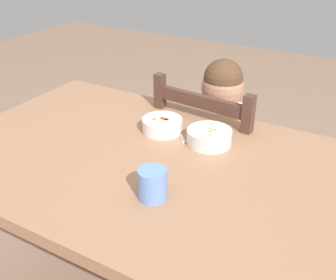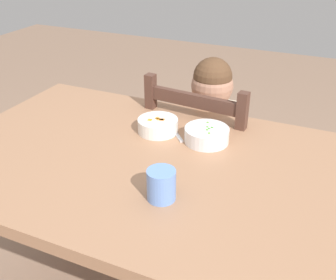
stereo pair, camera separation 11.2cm
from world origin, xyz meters
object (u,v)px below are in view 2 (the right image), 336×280
(dining_table, at_px, (163,189))
(bowl_of_carrots, at_px, (158,125))
(spoon, at_px, (174,129))
(child_figure, at_px, (208,134))
(bowl_of_peas, at_px, (207,135))
(dining_chair, at_px, (205,170))
(drinking_cup, at_px, (161,185))

(dining_table, height_order, bowl_of_carrots, bowl_of_carrots)
(spoon, bearing_deg, dining_table, -75.76)
(child_figure, distance_m, spoon, 0.30)
(bowl_of_peas, bearing_deg, dining_table, -114.09)
(dining_chair, relative_size, bowl_of_peas, 5.92)
(drinking_cup, bearing_deg, bowl_of_peas, 89.15)
(dining_table, relative_size, spoon, 12.45)
(spoon, xyz_separation_m, drinking_cup, (0.13, -0.38, 0.04))
(bowl_of_peas, bearing_deg, child_figure, 107.27)
(child_figure, bearing_deg, drinking_cup, -82.40)
(bowl_of_peas, distance_m, spoon, 0.14)
(drinking_cup, bearing_deg, spoon, 108.76)
(child_figure, distance_m, bowl_of_carrots, 0.34)
(child_figure, xyz_separation_m, spoon, (-0.04, -0.26, 0.13))
(child_figure, relative_size, bowl_of_carrots, 6.62)
(child_figure, xyz_separation_m, bowl_of_carrots, (-0.09, -0.29, 0.16))
(child_figure, relative_size, drinking_cup, 10.73)
(spoon, bearing_deg, drinking_cup, -71.24)
(bowl_of_peas, xyz_separation_m, drinking_cup, (-0.01, -0.35, 0.02))
(dining_chair, relative_size, drinking_cup, 10.13)
(spoon, bearing_deg, bowl_of_carrots, -147.16)
(dining_table, relative_size, bowl_of_peas, 9.67)
(child_figure, bearing_deg, bowl_of_peas, -72.73)
(dining_table, distance_m, bowl_of_carrots, 0.24)
(bowl_of_carrots, relative_size, drinking_cup, 1.62)
(bowl_of_peas, height_order, spoon, bowl_of_peas)
(dining_chair, bearing_deg, bowl_of_carrots, -106.09)
(dining_table, xyz_separation_m, child_figure, (-0.01, 0.47, -0.03))
(dining_table, bearing_deg, drinking_cup, -65.93)
(bowl_of_carrots, height_order, drinking_cup, drinking_cup)
(child_figure, distance_m, bowl_of_peas, 0.34)
(dining_chair, bearing_deg, bowl_of_peas, -72.27)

